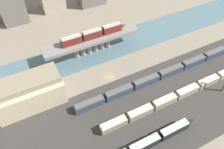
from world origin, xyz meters
The scene contains 9 objects.
ground_plane centered at (0.00, 0.00, 0.00)m, with size 400.00×400.00×0.00m, color #756B5B.
railbed_yard centered at (0.00, -24.00, 0.00)m, with size 280.00×42.00×0.01m, color #33302D.
river_water centered at (0.00, 20.15, 0.00)m, with size 320.00×20.80×0.01m, color #47606B.
bridge centered at (0.00, 20.15, 6.43)m, with size 49.10×8.76×8.63m.
train_on_bridge centered at (1.66, 20.15, 10.66)m, with size 34.39×2.98×4.15m.
train_yard_mid centered at (26.27, -23.63, 1.69)m, with size 84.98×3.06×3.45m.
train_yard_far centered at (20.60, -11.06, 1.75)m, with size 85.06×2.86×3.57m.
warehouse_building centered at (-35.22, 2.66, 6.17)m, with size 26.97×14.40×12.97m.
city_block_left centered at (-29.44, 68.56, 10.10)m, with size 13.95×15.63×20.20m, color #605B56.
Camera 1 is at (-30.14, -60.77, 74.53)m, focal length 35.00 mm.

